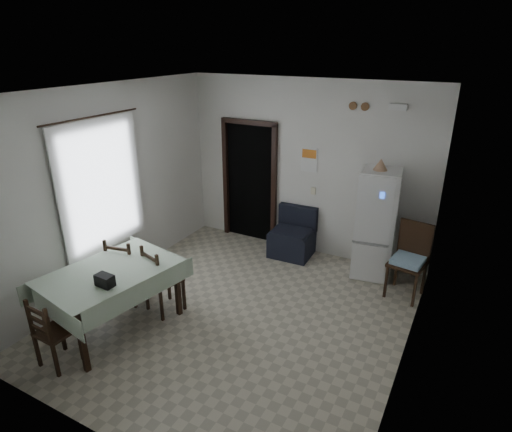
{
  "coord_description": "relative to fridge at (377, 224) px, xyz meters",
  "views": [
    {
      "loc": [
        2.48,
        -4.14,
        3.41
      ],
      "look_at": [
        0.0,
        0.5,
        1.25
      ],
      "focal_mm": 30.0,
      "sensor_mm": 36.0,
      "label": 1
    }
  ],
  "objects": [
    {
      "name": "dining_chair_near_head",
      "position": [
        -2.61,
        -3.68,
        -0.41
      ],
      "size": [
        0.39,
        0.39,
        0.87
      ],
      "primitive_type": null,
      "rotation": [
        0.0,
        0.0,
        3.1
      ],
      "color": "black",
      "rests_on": "ground"
    },
    {
      "name": "emergency_light",
      "position": [
        0.05,
        0.28,
        1.7
      ],
      "size": [
        0.25,
        0.07,
        0.09
      ],
      "primitive_type": "cube",
      "color": "white",
      "rests_on": "ground"
    },
    {
      "name": "dining_chair_far_left",
      "position": [
        -2.84,
        -2.32,
        -0.36
      ],
      "size": [
        0.49,
        0.49,
        0.98
      ],
      "primitive_type": null,
      "rotation": [
        0.0,
        0.0,
        3.34
      ],
      "color": "black",
      "rests_on": "ground"
    },
    {
      "name": "dining_chair_far_right",
      "position": [
        -2.23,
        -2.29,
        -0.36
      ],
      "size": [
        0.52,
        0.52,
        0.97
      ],
      "primitive_type": null,
      "rotation": [
        0.0,
        0.0,
        2.85
      ],
      "color": "black",
      "rests_on": "ground"
    },
    {
      "name": "wall_left",
      "position": [
        -3.4,
        -1.93,
        0.6
      ],
      "size": [
        0.02,
        4.5,
        2.9
      ],
      "primitive_type": null,
      "color": "silver",
      "rests_on": "ground"
    },
    {
      "name": "doorway",
      "position": [
        -2.35,
        0.52,
        0.21
      ],
      "size": [
        1.06,
        0.52,
        2.22
      ],
      "color": "black",
      "rests_on": "ground"
    },
    {
      "name": "light_switch",
      "position": [
        -1.15,
        0.31,
        0.25
      ],
      "size": [
        0.08,
        0.02,
        0.12
      ],
      "primitive_type": "cube",
      "color": "beige",
      "rests_on": "ground"
    },
    {
      "name": "tan_cone",
      "position": [
        -0.04,
        -0.01,
        0.93
      ],
      "size": [
        0.21,
        0.21,
        0.17
      ],
      "primitive_type": "cone",
      "rotation": [
        0.0,
        0.0,
        0.02
      ],
      "color": "#A67D5C",
      "rests_on": "fridge"
    },
    {
      "name": "calendar",
      "position": [
        -1.25,
        0.31,
        0.77
      ],
      "size": [
        0.28,
        0.02,
        0.4
      ],
      "primitive_type": "cube",
      "color": "white",
      "rests_on": "ground"
    },
    {
      "name": "black_bag",
      "position": [
        -2.31,
        -3.17,
        0.04
      ],
      "size": [
        0.22,
        0.14,
        0.14
      ],
      "primitive_type": "cube",
      "rotation": [
        0.0,
        0.0,
        -0.04
      ],
      "color": "black",
      "rests_on": "dining_table"
    },
    {
      "name": "wall_right",
      "position": [
        0.8,
        -1.93,
        0.6
      ],
      "size": [
        0.02,
        4.5,
        2.9
      ],
      "primitive_type": null,
      "color": "silver",
      "rests_on": "ground"
    },
    {
      "name": "corner_chair",
      "position": [
        0.56,
        -0.4,
        -0.31
      ],
      "size": [
        0.53,
        0.53,
        1.08
      ],
      "primitive_type": null,
      "rotation": [
        0.0,
        0.0,
        -0.15
      ],
      "color": "black",
      "rests_on": "ground"
    },
    {
      "name": "navy_seat",
      "position": [
        -1.37,
        -0.0,
        -0.44
      ],
      "size": [
        0.7,
        0.68,
        0.82
      ],
      "primitive_type": null,
      "rotation": [
        0.0,
        0.0,
        0.04
      ],
      "color": "black",
      "rests_on": "ground"
    },
    {
      "name": "calendar_image",
      "position": [
        -1.25,
        0.3,
        0.87
      ],
      "size": [
        0.24,
        0.01,
        0.14
      ],
      "primitive_type": "cube",
      "color": "orange",
      "rests_on": "ground"
    },
    {
      "name": "wall_front",
      "position": [
        -1.3,
        -4.18,
        0.6
      ],
      "size": [
        4.2,
        0.02,
        2.9
      ],
      "primitive_type": null,
      "color": "silver",
      "rests_on": "ground"
    },
    {
      "name": "ground",
      "position": [
        -1.3,
        -1.93,
        -0.85
      ],
      "size": [
        4.5,
        4.5,
        0.0
      ],
      "primitive_type": "plane",
      "color": "#A9A18A",
      "rests_on": "ground"
    },
    {
      "name": "window_recess",
      "position": [
        -3.45,
        -2.13,
        0.7
      ],
      "size": [
        0.1,
        1.2,
        1.6
      ],
      "primitive_type": "cube",
      "color": "silver",
      "rests_on": "ground"
    },
    {
      "name": "curtain_rod",
      "position": [
        -3.33,
        -2.13,
        1.65
      ],
      "size": [
        0.02,
        1.6,
        0.02
      ],
      "primitive_type": "cylinder",
      "rotation": [
        1.57,
        0.0,
        0.0
      ],
      "color": "black",
      "rests_on": "ground"
    },
    {
      "name": "curtain",
      "position": [
        -3.34,
        -2.13,
        0.7
      ],
      "size": [
        0.02,
        1.45,
        1.85
      ],
      "primitive_type": "cube",
      "color": "white",
      "rests_on": "ground"
    },
    {
      "name": "fridge",
      "position": [
        0.0,
        0.0,
        0.0
      ],
      "size": [
        0.62,
        0.62,
        1.7
      ],
      "primitive_type": null,
      "rotation": [
        0.0,
        0.0,
        0.14
      ],
      "color": "silver",
      "rests_on": "ground"
    },
    {
      "name": "vent_left",
      "position": [
        -0.6,
        0.3,
        1.67
      ],
      "size": [
        0.12,
        0.03,
        0.12
      ],
      "primitive_type": "cylinder",
      "rotation": [
        1.57,
        0.0,
        0.0
      ],
      "color": "brown",
      "rests_on": "ground"
    },
    {
      "name": "wall_back",
      "position": [
        -1.3,
        0.32,
        0.6
      ],
      "size": [
        4.2,
        0.02,
        2.9
      ],
      "primitive_type": null,
      "color": "silver",
      "rests_on": "ground"
    },
    {
      "name": "vent_right",
      "position": [
        -0.42,
        0.3,
        1.67
      ],
      "size": [
        0.12,
        0.03,
        0.12
      ],
      "primitive_type": "cylinder",
      "rotation": [
        1.57,
        0.0,
        0.0
      ],
      "color": "brown",
      "rests_on": "ground"
    },
    {
      "name": "dining_table",
      "position": [
        -2.53,
        -2.89,
        -0.44
      ],
      "size": [
        1.3,
        1.74,
        0.82
      ],
      "primitive_type": null,
      "rotation": [
        0.0,
        0.0,
        -0.18
      ],
      "color": "#AEC4A8",
      "rests_on": "ground"
    },
    {
      "name": "ceiling",
      "position": [
        -1.3,
        -1.93,
        2.05
      ],
      "size": [
        4.2,
        4.5,
        0.02
      ],
      "primitive_type": null,
      "color": "white",
      "rests_on": "ground"
    }
  ]
}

